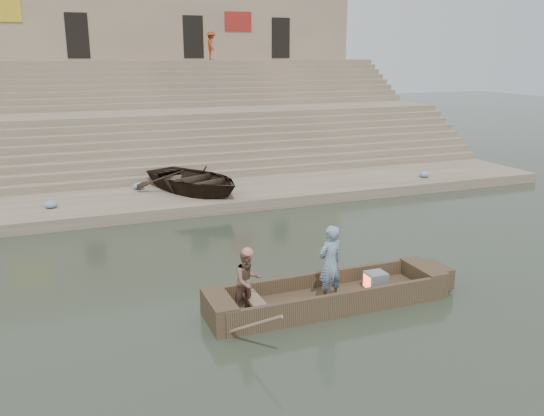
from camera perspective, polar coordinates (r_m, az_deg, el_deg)
ground at (r=14.17m, az=-3.82°, el=-7.51°), size 120.00×120.00×0.00m
lower_landing at (r=21.50m, az=-10.30°, el=0.81°), size 32.00×4.00×0.40m
mid_landing at (r=28.54m, az=-13.41°, el=6.64°), size 32.00×3.00×2.80m
upper_landing at (r=35.31m, az=-15.20°, el=10.07°), size 32.00×3.00×5.20m
ghat_steps at (r=30.15m, az=-13.92°, el=7.82°), size 32.00×11.00×5.20m
building_wall at (r=39.17m, az=-16.21°, el=14.87°), size 32.00×5.07×11.20m
main_rowboat at (r=12.91m, az=5.73°, el=-9.37°), size 5.00×1.30×0.22m
rowboat_trim at (r=12.92m, az=6.60°, el=-8.43°), size 6.04×2.63×2.01m
standing_man at (r=12.34m, az=5.90°, el=-5.64°), size 0.72×0.57×1.74m
rowing_man at (r=11.91m, az=-2.48°, el=-7.39°), size 0.74×0.63×1.34m
television at (r=13.35m, az=10.44°, el=-7.27°), size 0.46×0.42×0.40m
beached_rowboat at (r=21.69m, az=-7.90°, el=2.87°), size 4.91×5.55×0.95m
pedestrian at (r=36.34m, az=-6.20°, el=16.09°), size 0.78×1.18×1.71m
cloth_bundles at (r=21.15m, az=-12.99°, el=1.35°), size 21.05×2.65×0.26m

